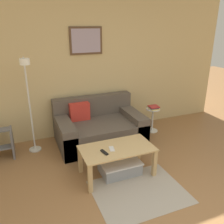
{
  "coord_description": "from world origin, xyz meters",
  "views": [
    {
      "loc": [
        -1.41,
        -1.28,
        2.08
      ],
      "look_at": [
        -0.18,
        1.73,
        0.85
      ],
      "focal_mm": 38.0,
      "sensor_mm": 36.0,
      "label": 1
    }
  ],
  "objects": [
    {
      "name": "coffee_table",
      "position": [
        -0.24,
        1.42,
        0.35
      ],
      "size": [
        1.03,
        0.56,
        0.43
      ],
      "color": "tan",
      "rests_on": "ground_plane"
    },
    {
      "name": "cell_phone",
      "position": [
        -0.32,
        1.41,
        0.43
      ],
      "size": [
        0.09,
        0.15,
        0.01
      ],
      "primitive_type": "cube",
      "rotation": [
        0.0,
        0.0,
        -0.19
      ],
      "color": "silver",
      "rests_on": "coffee_table"
    },
    {
      "name": "storage_bin",
      "position": [
        -0.19,
        1.43,
        0.1
      ],
      "size": [
        0.58,
        0.42,
        0.2
      ],
      "color": "gray",
      "rests_on": "ground_plane"
    },
    {
      "name": "remote_control",
      "position": [
        -0.45,
        1.35,
        0.44
      ],
      "size": [
        0.07,
        0.16,
        0.02
      ],
      "primitive_type": "cube",
      "rotation": [
        0.0,
        0.0,
        0.21
      ],
      "color": "black",
      "rests_on": "coffee_table"
    },
    {
      "name": "book_stack",
      "position": [
        1.0,
        2.47,
        0.52
      ],
      "size": [
        0.2,
        0.18,
        0.06
      ],
      "color": "#D8C666",
      "rests_on": "side_table"
    },
    {
      "name": "wall_back",
      "position": [
        -0.0,
        3.01,
        1.28
      ],
      "size": [
        5.6,
        0.09,
        2.55
      ],
      "color": "tan",
      "rests_on": "ground_plane"
    },
    {
      "name": "couch",
      "position": [
        -0.14,
        2.49,
        0.27
      ],
      "size": [
        1.52,
        0.99,
        0.78
      ],
      "color": "brown",
      "rests_on": "ground_plane"
    },
    {
      "name": "area_rug",
      "position": [
        -0.12,
        0.94,
        0.0
      ],
      "size": [
        1.17,
        0.93,
        0.01
      ],
      "primitive_type": "cube",
      "color": "#A39989",
      "rests_on": "ground_plane"
    },
    {
      "name": "step_stool",
      "position": [
        -1.81,
        2.57,
        0.24
      ],
      "size": [
        0.4,
        0.37,
        0.46
      ],
      "color": "slate",
      "rests_on": "ground_plane"
    },
    {
      "name": "floor_lamp",
      "position": [
        -1.28,
        2.47,
        1.0
      ],
      "size": [
        0.21,
        0.43,
        1.61
      ],
      "color": "silver",
      "rests_on": "ground_plane"
    },
    {
      "name": "side_table",
      "position": [
        1.01,
        2.5,
        0.29
      ],
      "size": [
        0.28,
        0.28,
        0.48
      ],
      "color": "silver",
      "rests_on": "ground_plane"
    }
  ]
}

